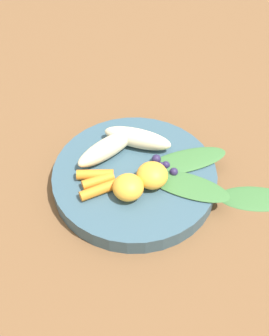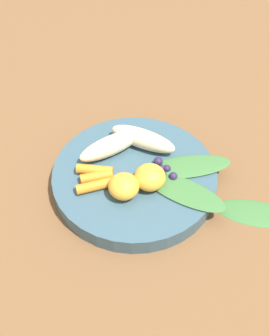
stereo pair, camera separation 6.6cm
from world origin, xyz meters
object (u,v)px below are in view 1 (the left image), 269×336
object	(u,v)px
bowl	(134,178)
banana_peeled_right	(136,138)
banana_peeled_left	(107,148)
orange_segment_near	(152,175)
kale_leaf_stray	(255,198)

from	to	relation	value
bowl	banana_peeled_right	bearing A→B (deg)	92.00
banana_peeled_left	orange_segment_near	world-z (taller)	orange_segment_near
banana_peeled_left	banana_peeled_right	bearing A→B (deg)	164.96
banana_peeled_left	kale_leaf_stray	bearing A→B (deg)	122.79
banana_peeled_right	orange_segment_near	distance (m)	0.08
banana_peeled_right	kale_leaf_stray	size ratio (longest dim) A/B	0.98
bowl	banana_peeled_right	size ratio (longest dim) A/B	2.29
bowl	orange_segment_near	world-z (taller)	orange_segment_near
bowl	banana_peeled_left	bearing A→B (deg)	144.08
kale_leaf_stray	banana_peeled_left	bearing A→B (deg)	167.17
banana_peeled_left	banana_peeled_right	distance (m)	0.05
kale_leaf_stray	banana_peeled_right	bearing A→B (deg)	157.52
banana_peeled_left	banana_peeled_right	size ratio (longest dim) A/B	1.00
bowl	orange_segment_near	size ratio (longest dim) A/B	5.42
banana_peeled_right	orange_segment_near	world-z (taller)	orange_segment_near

